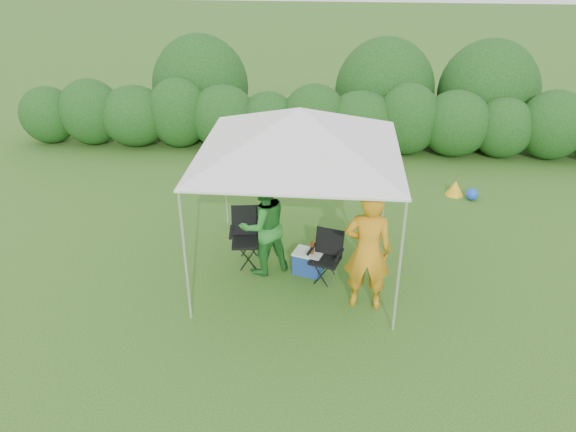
# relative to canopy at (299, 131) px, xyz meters

# --- Properties ---
(ground) EXTENTS (70.00, 70.00, 0.00)m
(ground) POSITION_rel_canopy_xyz_m (0.00, -0.50, -2.46)
(ground) COLOR #396720
(hedge) EXTENTS (15.58, 1.53, 1.80)m
(hedge) POSITION_rel_canopy_xyz_m (0.11, 5.50, -1.64)
(hedge) COLOR #1E4D18
(hedge) RESTS_ON ground
(canopy) EXTENTS (3.10, 3.10, 2.83)m
(canopy) POSITION_rel_canopy_xyz_m (0.00, 0.00, 0.00)
(canopy) COLOR silver
(canopy) RESTS_ON ground
(chair_right) EXTENTS (0.61, 0.58, 0.84)m
(chair_right) POSITION_rel_canopy_xyz_m (0.49, -0.23, -1.99)
(chair_right) COLOR black
(chair_right) RESTS_ON ground
(chair_left) EXTENTS (0.67, 0.62, 0.99)m
(chair_left) POSITION_rel_canopy_xyz_m (-0.87, 0.16, -1.90)
(chair_left) COLOR black
(chair_left) RESTS_ON ground
(man) EXTENTS (0.74, 0.51, 1.95)m
(man) POSITION_rel_canopy_xyz_m (1.09, -0.94, -1.49)
(man) COLOR orange
(man) RESTS_ON ground
(woman) EXTENTS (1.07, 1.01, 1.74)m
(woman) POSITION_rel_canopy_xyz_m (-0.56, -0.12, -1.59)
(woman) COLOR #297D2C
(woman) RESTS_ON ground
(cooler) EXTENTS (0.56, 0.48, 0.40)m
(cooler) POSITION_rel_canopy_xyz_m (0.18, -0.13, -2.26)
(cooler) COLOR navy
(cooler) RESTS_ON ground
(bottle) EXTENTS (0.07, 0.07, 0.26)m
(bottle) POSITION_rel_canopy_xyz_m (0.24, -0.17, -1.93)
(bottle) COLOR #592D0C
(bottle) RESTS_ON cooler
(lawn_toy) EXTENTS (0.64, 0.54, 0.32)m
(lawn_toy) POSITION_rel_canopy_xyz_m (3.25, 3.11, -2.31)
(lawn_toy) COLOR yellow
(lawn_toy) RESTS_ON ground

